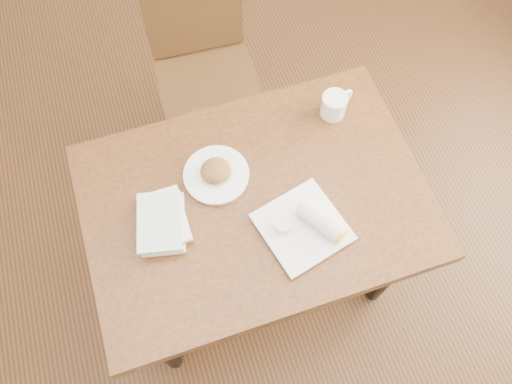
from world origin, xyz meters
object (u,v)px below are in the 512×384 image
object	(u,v)px
table	(256,210)
book_stack	(162,222)
plate_scone	(216,173)
plate_burrito	(308,225)
coffee_mug	(335,104)
chair_far	(203,59)

from	to	relation	value
table	book_stack	world-z (taller)	book_stack
plate_scone	plate_burrito	bearing A→B (deg)	-50.44
coffee_mug	plate_burrito	distance (m)	0.45
plate_burrito	table	bearing A→B (deg)	129.29
chair_far	table	bearing A→B (deg)	-91.40
table	coffee_mug	world-z (taller)	coffee_mug
chair_far	plate_scone	bearing A→B (deg)	-100.10
plate_scone	plate_burrito	world-z (taller)	plate_burrito
book_stack	chair_far	bearing A→B (deg)	67.14
plate_scone	book_stack	size ratio (longest dim) A/B	0.95
coffee_mug	book_stack	bearing A→B (deg)	-161.22
table	coffee_mug	size ratio (longest dim) A/B	8.76
chair_far	plate_scone	world-z (taller)	chair_far
table	coffee_mug	bearing A→B (deg)	32.67
chair_far	coffee_mug	xyz separation A→B (m)	(0.34, -0.54, 0.25)
chair_far	plate_burrito	distance (m)	0.96
coffee_mug	plate_burrito	world-z (taller)	coffee_mug
table	plate_burrito	xyz separation A→B (m)	(0.12, -0.15, 0.12)
coffee_mug	plate_burrito	size ratio (longest dim) A/B	0.43
table	plate_burrito	world-z (taller)	plate_burrito
plate_burrito	chair_far	bearing A→B (deg)	96.32
plate_burrito	book_stack	bearing A→B (deg)	160.19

